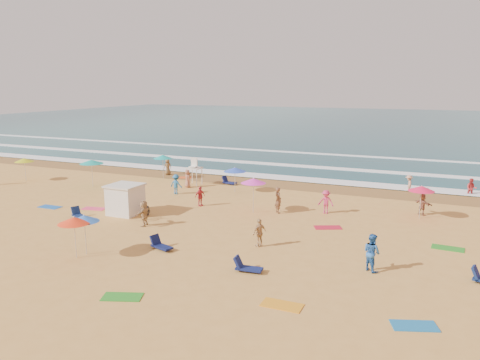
% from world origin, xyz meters
% --- Properties ---
extents(ground, '(220.00, 220.00, 0.00)m').
position_xyz_m(ground, '(0.00, 0.00, 0.00)').
color(ground, gold).
rests_on(ground, ground).
extents(ocean, '(220.00, 140.00, 0.18)m').
position_xyz_m(ocean, '(0.00, 84.00, 0.00)').
color(ocean, '#0C4756').
rests_on(ocean, ground).
extents(wet_sand, '(220.00, 220.00, 0.00)m').
position_xyz_m(wet_sand, '(0.00, 12.50, 0.01)').
color(wet_sand, olive).
rests_on(wet_sand, ground).
extents(surf_foam, '(200.00, 18.70, 0.05)m').
position_xyz_m(surf_foam, '(0.00, 21.32, 0.10)').
color(surf_foam, white).
rests_on(surf_foam, ground).
extents(cabana, '(2.00, 2.00, 2.00)m').
position_xyz_m(cabana, '(-6.67, -1.43, 1.00)').
color(cabana, white).
rests_on(cabana, ground).
extents(cabana_roof, '(2.20, 2.20, 0.12)m').
position_xyz_m(cabana_roof, '(-6.67, -1.43, 2.06)').
color(cabana_roof, silver).
rests_on(cabana_roof, cabana).
extents(bicycle, '(1.31, 2.03, 1.01)m').
position_xyz_m(bicycle, '(-4.77, -1.73, 0.50)').
color(bicycle, black).
rests_on(bicycle, ground).
extents(lifeguard_stand, '(1.20, 1.20, 2.10)m').
position_xyz_m(lifeguard_stand, '(-6.99, 9.12, 1.05)').
color(lifeguard_stand, white).
rests_on(lifeguard_stand, ground).
extents(beach_umbrellas, '(55.59, 25.84, 0.74)m').
position_xyz_m(beach_umbrellas, '(1.04, 0.34, 2.13)').
color(beach_umbrellas, '#F636C9').
rests_on(beach_umbrellas, ground).
extents(loungers, '(54.04, 18.83, 0.34)m').
position_xyz_m(loungers, '(5.39, -2.48, 0.17)').
color(loungers, '#0D1745').
rests_on(loungers, ground).
extents(towels, '(38.54, 25.30, 0.03)m').
position_xyz_m(towels, '(2.14, -2.50, 0.01)').
color(towels, red).
rests_on(towels, ground).
extents(beachgoers, '(40.27, 26.27, 2.13)m').
position_xyz_m(beachgoers, '(1.49, 3.64, 0.79)').
color(beachgoers, brown).
rests_on(beachgoers, ground).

